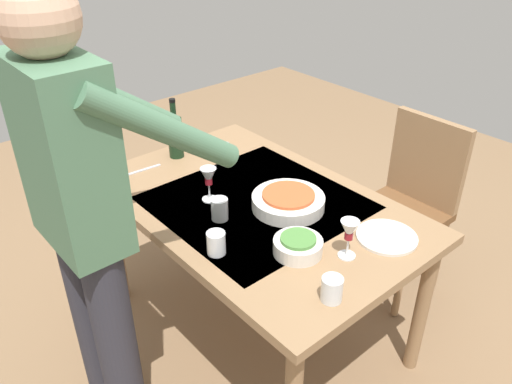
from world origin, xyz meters
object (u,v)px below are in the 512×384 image
object	(u,v)px
chair_near	(411,196)
water_cup_far_left	(332,289)
person_server	(86,215)
dinner_plate_near	(387,237)
water_cup_near_left	(219,209)
wine_glass_right	(349,232)
wine_bottle	(175,136)
dining_table	(256,217)
wine_glass_left	(209,178)
serving_bowl_pasta	(288,201)
side_bowl_salad	(298,245)
water_cup_near_right	(216,243)

from	to	relation	value
chair_near	water_cup_far_left	size ratio (longest dim) A/B	10.58
person_server	dinner_plate_near	xyz separation A→B (m)	(-0.53, -0.92, -0.23)
water_cup_near_left	chair_near	bearing A→B (deg)	-102.67
person_server	wine_glass_right	world-z (taller)	person_server
wine_bottle	wine_glass_right	bearing A→B (deg)	-178.79
wine_bottle	person_server	bearing A→B (deg)	129.19
dining_table	dinner_plate_near	world-z (taller)	dinner_plate_near
wine_bottle	chair_near	bearing A→B (deg)	-133.49
wine_glass_left	serving_bowl_pasta	xyz separation A→B (m)	(-0.26, -0.21, -0.07)
dining_table	wine_glass_left	world-z (taller)	wine_glass_left
dining_table	wine_glass_left	bearing A→B (deg)	43.56
water_cup_near_left	side_bowl_salad	size ratio (longest dim) A/B	0.51
chair_near	wine_glass_left	bearing A→B (deg)	69.13
water_cup_far_left	serving_bowl_pasta	bearing A→B (deg)	-29.53
chair_near	water_cup_near_right	distance (m)	1.19
wine_bottle	dinner_plate_near	distance (m)	1.12
chair_near	water_cup_far_left	distance (m)	1.13
water_cup_near_right	dinner_plate_near	world-z (taller)	water_cup_near_right
wine_glass_right	water_cup_far_left	distance (m)	0.25
person_server	dinner_plate_near	distance (m)	1.08
chair_near	wine_glass_left	size ratio (longest dim) A/B	6.03
wine_glass_left	dinner_plate_near	distance (m)	0.75
person_server	water_cup_near_right	world-z (taller)	person_server
wine_bottle	dinner_plate_near	xyz separation A→B (m)	(-1.09, -0.22, -0.10)
dining_table	dinner_plate_near	bearing A→B (deg)	-158.33
water_cup_far_left	dinner_plate_near	world-z (taller)	water_cup_far_left
water_cup_near_right	wine_glass_left	bearing A→B (deg)	-32.50
dining_table	chair_near	xyz separation A→B (m)	(-0.23, -0.83, -0.12)
wine_glass_right	side_bowl_salad	size ratio (longest dim) A/B	0.84
water_cup_near_right	dining_table	bearing A→B (deg)	-63.33
water_cup_near_left	side_bowl_salad	xyz separation A→B (m)	(-0.36, -0.08, -0.01)
serving_bowl_pasta	water_cup_far_left	bearing A→B (deg)	150.47
wine_glass_left	dinner_plate_near	world-z (taller)	wine_glass_left
chair_near	person_server	world-z (taller)	person_server
wine_bottle	wine_glass_left	distance (m)	0.45
dining_table	person_server	size ratio (longest dim) A/B	0.83
wine_glass_left	water_cup_near_right	world-z (taller)	wine_glass_left
wine_glass_left	water_cup_far_left	bearing A→B (deg)	174.89
side_bowl_salad	water_cup_near_left	bearing A→B (deg)	12.26
wine_bottle	wine_glass_left	xyz separation A→B (m)	(-0.43, 0.12, -0.01)
wine_glass_left	serving_bowl_pasta	distance (m)	0.34
side_bowl_salad	serving_bowl_pasta	bearing A→B (deg)	-37.25
wine_glass_left	water_cup_near_right	xyz separation A→B (m)	(-0.31, 0.20, -0.06)
wine_bottle	serving_bowl_pasta	world-z (taller)	wine_bottle
water_cup_near_left	water_cup_near_right	bearing A→B (deg)	140.01
wine_bottle	wine_glass_right	distance (m)	1.07
water_cup_near_left	water_cup_far_left	world-z (taller)	water_cup_near_left
chair_near	dinner_plate_near	world-z (taller)	chair_near
dining_table	wine_bottle	distance (m)	0.61
chair_near	water_cup_near_left	world-z (taller)	chair_near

